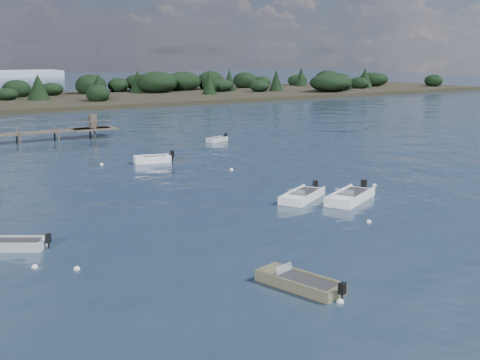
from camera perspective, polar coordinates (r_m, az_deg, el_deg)
ground at (r=84.66m, az=-18.87°, el=4.64°), size 400.00×400.00×0.00m
tender_far_grey_b at (r=68.55m, az=-2.20°, el=3.78°), size 2.97×1.75×1.00m
dinghy_mid_white_b at (r=42.03m, az=10.39°, el=-1.73°), size 5.19×3.83×1.31m
dinghy_mid_grey at (r=33.78m, az=-20.97°, el=-5.86°), size 3.82×3.10×1.00m
dinghy_mid_white_a at (r=42.03m, az=5.91°, el=-1.63°), size 4.74×3.67×1.13m
dinghy_near_olive at (r=26.76m, az=5.66°, el=-9.80°), size 2.47×4.35×1.04m
tender_far_white at (r=56.16m, az=-8.31°, el=1.84°), size 3.81×2.05×1.28m
buoy_a at (r=25.53m, az=9.47°, el=-11.36°), size 0.32×0.32×0.32m
buoy_b at (r=37.12m, az=12.11°, el=-3.94°), size 0.32×0.32×0.32m
buoy_c at (r=29.73m, az=-15.22°, el=-8.18°), size 0.32×0.32×0.32m
buoy_d at (r=47.15m, az=12.64°, el=-0.53°), size 0.32×0.32×0.32m
buoy_e at (r=55.98m, az=-12.99°, el=1.43°), size 0.32×0.32×0.32m
buoy_extra_a at (r=30.56m, az=-18.89°, el=-7.86°), size 0.32×0.32×0.32m
buoy_extra_b at (r=52.13m, az=-0.81°, el=0.97°), size 0.32×0.32×0.32m
far_headland at (r=129.83m, az=-12.27°, el=8.28°), size 190.00×40.00×5.80m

